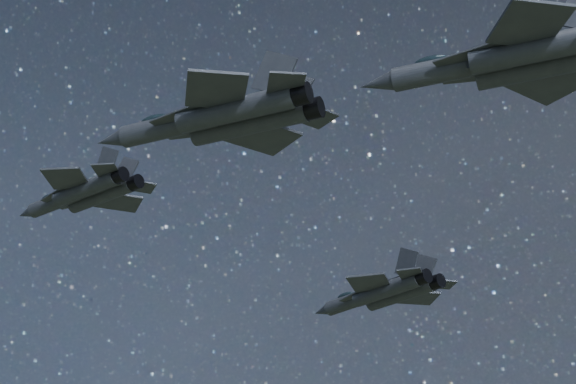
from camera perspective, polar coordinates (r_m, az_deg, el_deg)
The scene contains 4 objects.
jet_lead at distance 88.22m, azimuth -11.95°, elevation -0.05°, with size 16.00×11.25×4.04m.
jet_left at distance 100.10m, azimuth 5.71°, elevation -5.94°, with size 18.03×12.21×4.54m.
jet_right at distance 64.10m, azimuth -3.80°, elevation 4.46°, with size 17.53×12.18×4.41m.
jet_slot at distance 68.82m, azimuth 13.54°, elevation 7.75°, with size 20.08×13.83×5.04m.
Camera 1 is at (37.14, -62.62, 125.27)m, focal length 60.00 mm.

